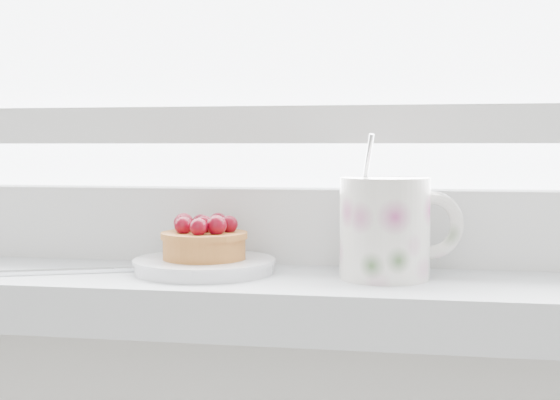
% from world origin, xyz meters
% --- Properties ---
extents(saucer, '(0.12, 0.12, 0.01)m').
position_xyz_m(saucer, '(-0.09, 1.89, 0.95)').
color(saucer, silver).
rests_on(saucer, windowsill).
extents(raspberry_tart, '(0.08, 0.08, 0.04)m').
position_xyz_m(raspberry_tart, '(-0.09, 1.89, 0.97)').
color(raspberry_tart, '#945420').
rests_on(raspberry_tart, saucer).
extents(floral_mug, '(0.12, 0.10, 0.12)m').
position_xyz_m(floral_mug, '(0.07, 1.89, 0.98)').
color(floral_mug, silver).
rests_on(floral_mug, windowsill).
extents(fork, '(0.20, 0.10, 0.00)m').
position_xyz_m(fork, '(-0.18, 1.87, 0.94)').
color(fork, silver).
rests_on(fork, windowsill).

